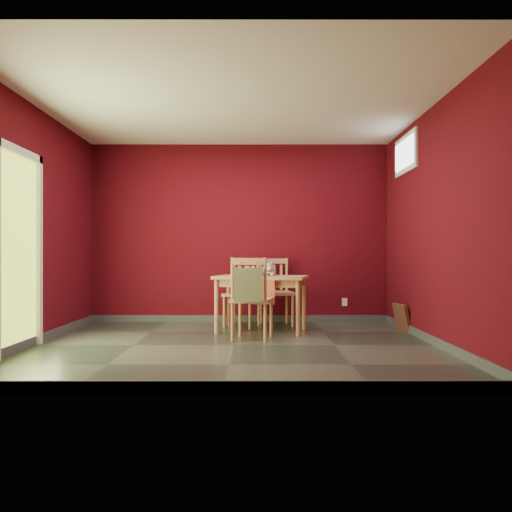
{
  "coord_description": "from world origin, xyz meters",
  "views": [
    {
      "loc": [
        0.24,
        -5.58,
        1.0
      ],
      "look_at": [
        0.25,
        0.45,
        1.0
      ],
      "focal_mm": 35.0,
      "sensor_mm": 36.0,
      "label": 1
    }
  ],
  "objects_px": {
    "dining_table": "(261,283)",
    "cat": "(269,268)",
    "chair_near": "(251,298)",
    "chair_far_right": "(276,291)",
    "chair_far_left": "(243,292)",
    "picture_frame": "(402,318)",
    "tote_bag": "(249,285)"
  },
  "relations": [
    {
      "from": "cat",
      "to": "picture_frame",
      "type": "height_order",
      "value": "cat"
    },
    {
      "from": "chair_near",
      "to": "picture_frame",
      "type": "bearing_deg",
      "value": 18.26
    },
    {
      "from": "chair_near",
      "to": "tote_bag",
      "type": "height_order",
      "value": "chair_near"
    },
    {
      "from": "tote_bag",
      "to": "cat",
      "type": "xyz_separation_m",
      "value": [
        0.26,
        0.95,
        0.17
      ]
    },
    {
      "from": "dining_table",
      "to": "picture_frame",
      "type": "xyz_separation_m",
      "value": [
        1.87,
        0.01,
        -0.46
      ]
    },
    {
      "from": "chair_far_left",
      "to": "chair_near",
      "type": "height_order",
      "value": "chair_near"
    },
    {
      "from": "chair_near",
      "to": "chair_far_right",
      "type": "bearing_deg",
      "value": 75.12
    },
    {
      "from": "chair_far_right",
      "to": "picture_frame",
      "type": "bearing_deg",
      "value": -21.65
    },
    {
      "from": "dining_table",
      "to": "chair_near",
      "type": "height_order",
      "value": "chair_near"
    },
    {
      "from": "dining_table",
      "to": "picture_frame",
      "type": "distance_m",
      "value": 1.93
    },
    {
      "from": "chair_far_left",
      "to": "cat",
      "type": "height_order",
      "value": "chair_far_left"
    },
    {
      "from": "chair_far_right",
      "to": "picture_frame",
      "type": "relative_size",
      "value": 2.57
    },
    {
      "from": "chair_far_left",
      "to": "tote_bag",
      "type": "distance_m",
      "value": 1.4
    },
    {
      "from": "cat",
      "to": "chair_far_left",
      "type": "bearing_deg",
      "value": 143.08
    },
    {
      "from": "chair_near",
      "to": "cat",
      "type": "relative_size",
      "value": 2.42
    },
    {
      "from": "tote_bag",
      "to": "dining_table",
      "type": "bearing_deg",
      "value": 79.84
    },
    {
      "from": "cat",
      "to": "chair_far_right",
      "type": "bearing_deg",
      "value": 92.28
    },
    {
      "from": "dining_table",
      "to": "picture_frame",
      "type": "bearing_deg",
      "value": 0.39
    },
    {
      "from": "cat",
      "to": "picture_frame",
      "type": "xyz_separation_m",
      "value": [
        1.77,
        -0.06,
        -0.66
      ]
    },
    {
      "from": "chair_far_left",
      "to": "picture_frame",
      "type": "bearing_deg",
      "value": -13.27
    },
    {
      "from": "dining_table",
      "to": "tote_bag",
      "type": "xyz_separation_m",
      "value": [
        -0.16,
        -0.87,
        0.02
      ]
    },
    {
      "from": "dining_table",
      "to": "tote_bag",
      "type": "height_order",
      "value": "tote_bag"
    },
    {
      "from": "chair_far_right",
      "to": "chair_near",
      "type": "distance_m",
      "value": 1.36
    },
    {
      "from": "dining_table",
      "to": "chair_far_left",
      "type": "xyz_separation_m",
      "value": [
        -0.26,
        0.51,
        -0.16
      ]
    },
    {
      "from": "chair_far_left",
      "to": "chair_far_right",
      "type": "relative_size",
      "value": 0.98
    },
    {
      "from": "chair_far_left",
      "to": "chair_far_right",
      "type": "bearing_deg",
      "value": 17.64
    },
    {
      "from": "cat",
      "to": "picture_frame",
      "type": "relative_size",
      "value": 1.07
    },
    {
      "from": "dining_table",
      "to": "cat",
      "type": "bearing_deg",
      "value": 36.05
    },
    {
      "from": "cat",
      "to": "picture_frame",
      "type": "bearing_deg",
      "value": 11.71
    },
    {
      "from": "chair_far_left",
      "to": "tote_bag",
      "type": "bearing_deg",
      "value": -85.87
    },
    {
      "from": "chair_far_right",
      "to": "chair_near",
      "type": "relative_size",
      "value": 0.99
    },
    {
      "from": "dining_table",
      "to": "chair_far_right",
      "type": "height_order",
      "value": "chair_far_right"
    }
  ]
}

